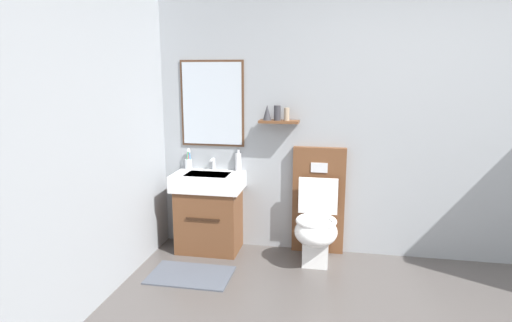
# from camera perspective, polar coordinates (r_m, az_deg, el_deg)

# --- Properties ---
(wall_back) EXTENTS (5.12, 0.27, 2.73)m
(wall_back) POSITION_cam_1_polar(r_m,az_deg,el_deg) (4.10, 21.62, 6.47)
(wall_back) COLOR #999EA3
(wall_back) RESTS_ON ground
(wall_left) EXTENTS (0.12, 3.90, 2.73)m
(wall_left) POSITION_cam_1_polar(r_m,az_deg,el_deg) (2.76, -28.14, 3.72)
(wall_left) COLOR #999EA3
(wall_left) RESTS_ON ground
(bath_mat) EXTENTS (0.68, 0.44, 0.01)m
(bath_mat) POSITION_cam_1_polar(r_m,az_deg,el_deg) (3.80, -8.56, -14.53)
(bath_mat) COLOR #474C56
(bath_mat) RESTS_ON ground
(vanity_sink_left) EXTENTS (0.64, 0.44, 0.75)m
(vanity_sink_left) POSITION_cam_1_polar(r_m,az_deg,el_deg) (4.16, -6.13, -6.39)
(vanity_sink_left) COLOR brown
(vanity_sink_left) RESTS_ON ground
(tap_on_left_sink) EXTENTS (0.03, 0.13, 0.11)m
(tap_on_left_sink) POSITION_cam_1_polar(r_m,az_deg,el_deg) (4.19, -5.66, -0.21)
(tap_on_left_sink) COLOR silver
(tap_on_left_sink) RESTS_ON vanity_sink_left
(toilet) EXTENTS (0.48, 0.63, 1.00)m
(toilet) POSITION_cam_1_polar(r_m,az_deg,el_deg) (3.98, 7.99, -7.54)
(toilet) COLOR brown
(toilet) RESTS_ON ground
(toothbrush_cup) EXTENTS (0.07, 0.07, 0.20)m
(toothbrush_cup) POSITION_cam_1_polar(r_m,az_deg,el_deg) (4.25, -8.82, -0.29)
(toothbrush_cup) COLOR silver
(toothbrush_cup) RESTS_ON vanity_sink_left
(soap_dispenser) EXTENTS (0.06, 0.06, 0.21)m
(soap_dispenser) POSITION_cam_1_polar(r_m,az_deg,el_deg) (4.12, -2.33, -0.10)
(soap_dispenser) COLOR white
(soap_dispenser) RESTS_ON vanity_sink_left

